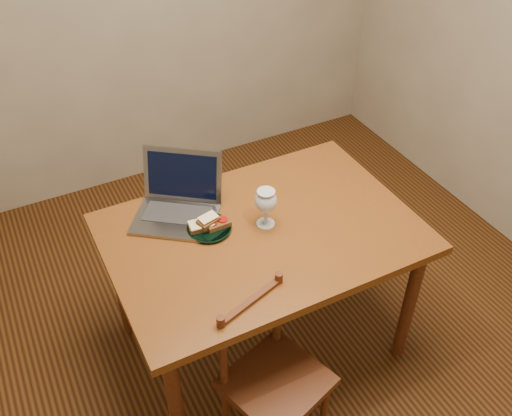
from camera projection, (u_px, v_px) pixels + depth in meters
name	position (u px, v px, depth m)	size (l,w,h in m)	color
floor	(271.00, 327.00, 2.96)	(3.20, 3.20, 0.02)	black
table	(262.00, 245.00, 2.47)	(1.30, 0.90, 0.74)	#4B2A0C
chair	(273.00, 372.00, 2.24)	(0.46, 0.45, 0.40)	#401B0D
plate	(209.00, 229.00, 2.41)	(0.19, 0.19, 0.02)	black
sandwich_cheese	(201.00, 225.00, 2.39)	(0.11, 0.06, 0.03)	#381E0C
sandwich_tomato	(218.00, 223.00, 2.40)	(0.10, 0.06, 0.03)	#381E0C
sandwich_top	(208.00, 220.00, 2.38)	(0.09, 0.05, 0.03)	#381E0C
milk_glass	(266.00, 208.00, 2.38)	(0.09, 0.09, 0.18)	white
laptop	(179.00, 198.00, 2.47)	(0.47, 0.46, 0.25)	slate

